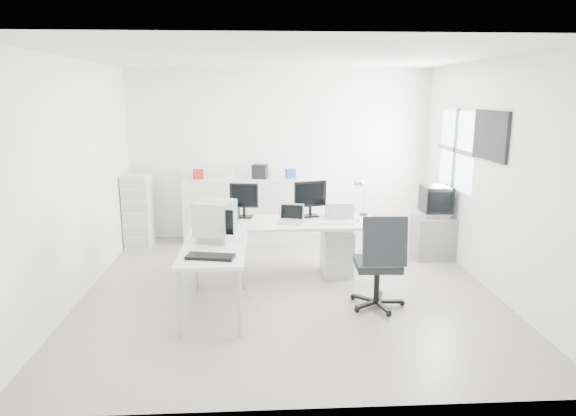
{
  "coord_description": "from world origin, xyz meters",
  "views": [
    {
      "loc": [
        -0.35,
        -6.04,
        2.4
      ],
      "look_at": [
        0.0,
        0.2,
        1.0
      ],
      "focal_mm": 32.0,
      "sensor_mm": 36.0,
      "label": 1
    }
  ],
  "objects": [
    {
      "name": "side_desk",
      "position": [
        -0.86,
        -0.59,
        0.38
      ],
      "size": [
        0.7,
        1.4,
        0.75
      ],
      "primitive_type": null,
      "color": "white",
      "rests_on": "floor"
    },
    {
      "name": "lcd_monitor_large",
      "position": [
        0.34,
        0.76,
        0.99
      ],
      "size": [
        0.5,
        0.32,
        0.48
      ],
      "primitive_type": null,
      "rotation": [
        0.0,
        0.0,
        0.31
      ],
      "color": "black",
      "rests_on": "main_desk"
    },
    {
      "name": "sideboard",
      "position": [
        -0.54,
        2.24,
        0.52
      ],
      "size": [
        2.09,
        0.52,
        1.04
      ],
      "primitive_type": "cube",
      "color": "white",
      "rests_on": "floor"
    },
    {
      "name": "clutter_box_c",
      "position": [
        -0.34,
        2.24,
        1.16
      ],
      "size": [
        0.27,
        0.26,
        0.23
      ],
      "primitive_type": "cube",
      "rotation": [
        0.0,
        0.0,
        -0.24
      ],
      "color": "black",
      "rests_on": "sideboard"
    },
    {
      "name": "office_chair",
      "position": [
        0.97,
        -0.57,
        0.56
      ],
      "size": [
        0.68,
        0.68,
        1.12
      ],
      "primitive_type": null,
      "rotation": [
        0.0,
        0.0,
        -0.05
      ],
      "color": "#2A2C2F",
      "rests_on": "floor"
    },
    {
      "name": "crt_monitor",
      "position": [
        -0.86,
        -0.34,
        1.0
      ],
      "size": [
        0.54,
        0.54,
        0.49
      ],
      "primitive_type": null,
      "rotation": [
        0.0,
        0.0,
        -0.31
      ],
      "color": "#B7B7BA",
      "rests_on": "side_desk"
    },
    {
      "name": "ceiling",
      "position": [
        0.0,
        0.0,
        2.8
      ],
      "size": [
        5.0,
        5.0,
        0.01
      ],
      "primitive_type": "cube",
      "color": "white",
      "rests_on": "back_wall"
    },
    {
      "name": "clutter_box_a",
      "position": [
        -1.34,
        2.24,
        1.12
      ],
      "size": [
        0.19,
        0.17,
        0.16
      ],
      "primitive_type": "cube",
      "rotation": [
        0.0,
        0.0,
        0.26
      ],
      "color": "#A12117",
      "rests_on": "sideboard"
    },
    {
      "name": "clutter_box_b",
      "position": [
        -0.84,
        2.24,
        1.11
      ],
      "size": [
        0.15,
        0.13,
        0.14
      ],
      "primitive_type": "cube",
      "rotation": [
        0.0,
        0.0,
        -0.13
      ],
      "color": "white",
      "rests_on": "sideboard"
    },
    {
      "name": "laser_printer",
      "position": [
        0.74,
        0.73,
        0.86
      ],
      "size": [
        0.4,
        0.35,
        0.21
      ],
      "primitive_type": "cube",
      "rotation": [
        0.0,
        0.0,
        -0.08
      ],
      "color": "#AEAEAE",
      "rests_on": "main_desk"
    },
    {
      "name": "crt_tv",
      "position": [
        2.22,
        1.16,
        0.85
      ],
      "size": [
        0.5,
        0.48,
        0.45
      ],
      "primitive_type": null,
      "color": "black",
      "rests_on": "tv_cabinet"
    },
    {
      "name": "clutter_bottle",
      "position": [
        -1.64,
        2.28,
        1.15
      ],
      "size": [
        0.07,
        0.07,
        0.22
      ],
      "primitive_type": "cylinder",
      "color": "white",
      "rests_on": "sideboard"
    },
    {
      "name": "desk_lamp",
      "position": [
        1.09,
        0.81,
        0.99
      ],
      "size": [
        0.17,
        0.17,
        0.49
      ],
      "primitive_type": null,
      "rotation": [
        0.0,
        0.0,
        -0.02
      ],
      "color": "silver",
      "rests_on": "main_desk"
    },
    {
      "name": "black_keyboard",
      "position": [
        -0.86,
        -0.99,
        0.77
      ],
      "size": [
        0.52,
        0.29,
        0.03
      ],
      "primitive_type": "cube",
      "rotation": [
        0.0,
        0.0,
        -0.2
      ],
      "color": "black",
      "rests_on": "side_desk"
    },
    {
      "name": "wall_picture",
      "position": [
        2.47,
        0.1,
        1.9
      ],
      "size": [
        0.04,
        0.9,
        0.6
      ],
      "primitive_type": null,
      "color": "black",
      "rests_on": "right_wall"
    },
    {
      "name": "inkjet_printer",
      "position": [
        -0.86,
        0.61,
        0.83
      ],
      "size": [
        0.48,
        0.4,
        0.16
      ],
      "primitive_type": "cube",
      "rotation": [
        0.0,
        0.0,
        -0.13
      ],
      "color": "black",
      "rests_on": "main_desk"
    },
    {
      "name": "left_wall",
      "position": [
        -2.5,
        0.0,
        1.4
      ],
      "size": [
        0.02,
        5.0,
        2.8
      ],
      "primitive_type": "cube",
      "color": "white",
      "rests_on": "floor"
    },
    {
      "name": "white_mouse",
      "position": [
        0.94,
        0.41,
        0.78
      ],
      "size": [
        0.05,
        0.05,
        0.05
      ],
      "primitive_type": "sphere",
      "color": "white",
      "rests_on": "main_desk"
    },
    {
      "name": "main_desk",
      "position": [
        -0.01,
        0.51,
        0.38
      ],
      "size": [
        2.4,
        0.8,
        0.75
      ],
      "primitive_type": null,
      "color": "white",
      "rests_on": "floor"
    },
    {
      "name": "back_wall",
      "position": [
        0.0,
        2.5,
        1.4
      ],
      "size": [
        5.0,
        0.02,
        2.8
      ],
      "primitive_type": "cube",
      "color": "white",
      "rests_on": "floor"
    },
    {
      "name": "window",
      "position": [
        2.48,
        1.2,
        1.6
      ],
      "size": [
        0.02,
        1.2,
        1.1
      ],
      "primitive_type": null,
      "color": "white",
      "rests_on": "right_wall"
    },
    {
      "name": "drawer_pedestal",
      "position": [
        0.69,
        0.56,
        0.3
      ],
      "size": [
        0.4,
        0.5,
        0.6
      ],
      "primitive_type": "cube",
      "color": "white",
      "rests_on": "floor"
    },
    {
      "name": "filing_cabinet",
      "position": [
        -2.28,
        2.01,
        0.57
      ],
      "size": [
        0.4,
        0.48,
        1.14
      ],
      "primitive_type": "cube",
      "color": "white",
      "rests_on": "floor"
    },
    {
      "name": "clutter_box_d",
      "position": [
        0.16,
        2.24,
        1.12
      ],
      "size": [
        0.18,
        0.16,
        0.15
      ],
      "primitive_type": "cube",
      "rotation": [
        0.0,
        0.0,
        0.24
      ],
      "color": "#174EA4",
      "rests_on": "sideboard"
    },
    {
      "name": "tv_cabinet",
      "position": [
        2.22,
        1.16,
        0.31
      ],
      "size": [
        0.57,
        0.47,
        0.62
      ],
      "primitive_type": "cube",
      "color": "gray",
      "rests_on": "floor"
    },
    {
      "name": "right_wall",
      "position": [
        2.5,
        0.0,
        1.4
      ],
      "size": [
        0.02,
        5.0,
        2.8
      ],
      "primitive_type": "cube",
      "color": "white",
      "rests_on": "floor"
    },
    {
      "name": "white_keyboard",
      "position": [
        0.64,
        0.36,
        0.76
      ],
      "size": [
        0.47,
        0.18,
        0.02
      ],
      "primitive_type": "cube",
      "rotation": [
        0.0,
        0.0,
        -0.08
      ],
      "color": "white",
      "rests_on": "main_desk"
    },
    {
      "name": "lcd_monitor_small",
      "position": [
        -0.56,
        0.76,
        0.99
      ],
      "size": [
        0.41,
        0.27,
        0.48
      ],
      "primitive_type": null,
      "rotation": [
        0.0,
        0.0,
        -0.14
      ],
      "color": "black",
      "rests_on": "main_desk"
    },
    {
      "name": "laptop",
      "position": [
        0.04,
        0.41,
        0.87
      ],
      "size": [
        0.45,
        0.46,
        0.24
      ],
      "primitive_type": null,
      "rotation": [
        0.0,
        0.0,
        -0.27
      ],
      "color": "#B7B7BA",
      "rests_on": "main_desk"
    },
    {
      "name": "floor",
      "position": [
        0.0,
        0.0,
        0.0
      ],
      "size": [
        5.0,
        5.0,
        0.01
      ],
      "primitive_type": "cube",
      "color": "beige",
      "rests_on": "ground"
    }
  ]
}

